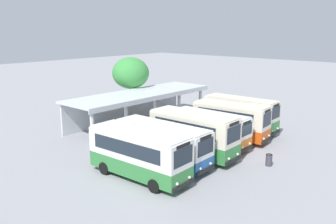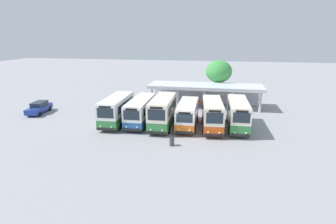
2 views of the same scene
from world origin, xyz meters
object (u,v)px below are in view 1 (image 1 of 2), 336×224
object	(u,v)px
city_bus_second_in_row	(162,142)
waiting_chair_end_by_column	(136,121)
city_bus_nearest_orange	(139,152)
city_bus_fourth_amber	(210,128)
litter_bin_apron	(269,160)
waiting_chair_middle_seat	(144,119)
city_bus_fifth_blue	(231,120)
waiting_chair_second_from_end	(140,120)
city_bus_far_end_green	(240,113)
city_bus_middle_cream	(193,133)

from	to	relation	value
city_bus_second_in_row	waiting_chair_end_by_column	xyz separation A→B (m)	(6.50, 9.61, -1.21)
city_bus_nearest_orange	city_bus_fourth_amber	size ratio (longest dim) A/B	1.06
litter_bin_apron	waiting_chair_middle_seat	bearing A→B (deg)	80.49
waiting_chair_middle_seat	city_bus_fifth_blue	bearing A→B (deg)	-83.27
city_bus_fourth_amber	city_bus_fifth_blue	bearing A→B (deg)	-5.82
city_bus_second_in_row	waiting_chair_end_by_column	world-z (taller)	city_bus_second_in_row
waiting_chair_end_by_column	city_bus_second_in_row	bearing A→B (deg)	-124.05
city_bus_second_in_row	waiting_chair_middle_seat	bearing A→B (deg)	51.13
waiting_chair_middle_seat	litter_bin_apron	size ratio (longest dim) A/B	0.96
litter_bin_apron	waiting_chair_second_from_end	bearing A→B (deg)	82.58
city_bus_nearest_orange	city_bus_far_end_green	xyz separation A→B (m)	(14.73, 0.77, 0.01)
litter_bin_apron	waiting_chair_end_by_column	bearing A→B (deg)	84.68
city_bus_nearest_orange	city_bus_far_end_green	distance (m)	14.75
city_bus_nearest_orange	city_bus_second_in_row	world-z (taller)	city_bus_nearest_orange
litter_bin_apron	city_bus_fifth_blue	bearing A→B (deg)	56.25
city_bus_second_in_row	waiting_chair_second_from_end	size ratio (longest dim) A/B	9.35
city_bus_second_in_row	city_bus_fourth_amber	size ratio (longest dim) A/B	1.11
city_bus_middle_cream	waiting_chair_second_from_end	distance (m)	11.17
city_bus_far_end_green	litter_bin_apron	xyz separation A→B (m)	(-6.76, -6.45, -1.41)
city_bus_fourth_amber	city_bus_fifth_blue	xyz separation A→B (m)	(2.95, -0.30, 0.21)
city_bus_middle_cream	waiting_chair_end_by_column	bearing A→B (deg)	71.02
city_bus_fifth_blue	waiting_chair_second_from_end	size ratio (longest dim) A/B	8.28
city_bus_fifth_blue	city_bus_far_end_green	bearing A→B (deg)	13.99
city_bus_second_in_row	litter_bin_apron	bearing A→B (deg)	-51.18
city_bus_fourth_amber	city_bus_far_end_green	world-z (taller)	city_bus_far_end_green
waiting_chair_second_from_end	litter_bin_apron	xyz separation A→B (m)	(-2.06, -15.80, -0.07)
city_bus_fifth_blue	waiting_chair_end_by_column	xyz separation A→B (m)	(-2.34, 10.14, -1.34)
city_bus_fourth_amber	city_bus_fifth_blue	size ratio (longest dim) A/B	1.02
city_bus_middle_cream	waiting_chair_second_from_end	world-z (taller)	city_bus_middle_cream
city_bus_fourth_amber	litter_bin_apron	distance (m)	6.20
city_bus_second_in_row	city_bus_fifth_blue	world-z (taller)	city_bus_fifth_blue
waiting_chair_end_by_column	waiting_chair_second_from_end	xyz separation A→B (m)	(0.58, -0.05, 0.00)
city_bus_middle_cream	city_bus_fourth_amber	xyz separation A→B (m)	(2.95, 0.49, -0.29)
city_bus_middle_cream	waiting_chair_middle_seat	size ratio (longest dim) A/B	8.66
waiting_chair_second_from_end	waiting_chair_middle_seat	xyz separation A→B (m)	(0.58, -0.07, 0.00)
waiting_chair_middle_seat	litter_bin_apron	bearing A→B (deg)	-99.51
city_bus_middle_cream	waiting_chair_middle_seat	xyz separation A→B (m)	(4.71, 10.21, -1.43)
waiting_chair_end_by_column	litter_bin_apron	world-z (taller)	litter_bin_apron
city_bus_far_end_green	litter_bin_apron	bearing A→B (deg)	-136.37
city_bus_fifth_blue	litter_bin_apron	size ratio (longest dim) A/B	7.91
city_bus_fifth_blue	waiting_chair_end_by_column	distance (m)	10.49
city_bus_second_in_row	waiting_chair_second_from_end	distance (m)	11.96
city_bus_fifth_blue	waiting_chair_end_by_column	bearing A→B (deg)	103.00
city_bus_fourth_amber	waiting_chair_end_by_column	distance (m)	9.92
city_bus_nearest_orange	city_bus_second_in_row	bearing A→B (deg)	10.82
city_bus_nearest_orange	city_bus_fourth_amber	distance (m)	8.85
city_bus_nearest_orange	city_bus_fifth_blue	distance (m)	11.79
waiting_chair_end_by_column	waiting_chair_middle_seat	distance (m)	1.17
city_bus_second_in_row	city_bus_middle_cream	bearing A→B (deg)	-13.63
city_bus_nearest_orange	city_bus_fifth_blue	world-z (taller)	city_bus_fifth_blue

